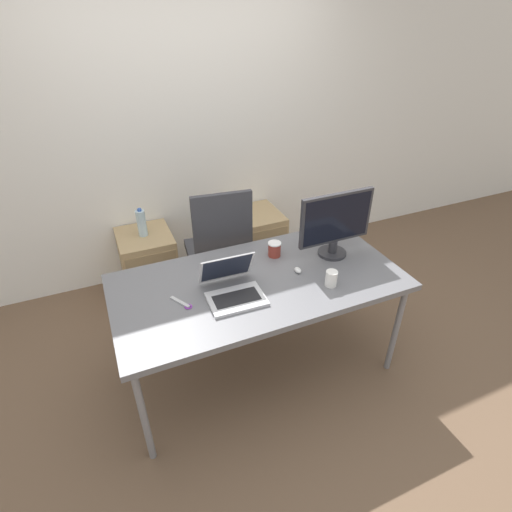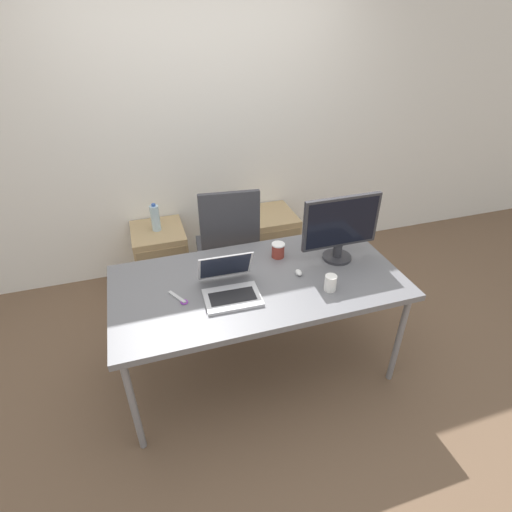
# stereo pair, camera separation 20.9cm
# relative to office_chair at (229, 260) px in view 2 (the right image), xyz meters

# --- Properties ---
(ground_plane) EXTENTS (14.00, 14.00, 0.00)m
(ground_plane) POSITION_rel_office_chair_xyz_m (0.00, -0.78, -0.43)
(ground_plane) COLOR brown
(wall_back) EXTENTS (10.00, 0.05, 2.60)m
(wall_back) POSITION_rel_office_chair_xyz_m (0.00, 0.74, 0.87)
(wall_back) COLOR white
(wall_back) RESTS_ON ground_plane
(desk) EXTENTS (1.80, 0.90, 0.76)m
(desk) POSITION_rel_office_chair_xyz_m (0.00, -0.78, 0.29)
(desk) COLOR slate
(desk) RESTS_ON ground_plane
(office_chair) EXTENTS (0.56, 0.58, 1.11)m
(office_chair) POSITION_rel_office_chair_xyz_m (0.00, 0.00, 0.00)
(office_chair) COLOR #232326
(office_chair) RESTS_ON ground_plane
(cabinet_left) EXTENTS (0.45, 0.50, 0.56)m
(cabinet_left) POSITION_rel_office_chair_xyz_m (-0.52, 0.45, -0.15)
(cabinet_left) COLOR tan
(cabinet_left) RESTS_ON ground_plane
(cabinet_right) EXTENTS (0.45, 0.50, 0.56)m
(cabinet_right) POSITION_rel_office_chair_xyz_m (0.52, 0.45, -0.15)
(cabinet_right) COLOR tan
(cabinet_right) RESTS_ON ground_plane
(water_bottle) EXTENTS (0.08, 0.08, 0.25)m
(water_bottle) POSITION_rel_office_chair_xyz_m (-0.52, 0.45, 0.25)
(water_bottle) COLOR silver
(water_bottle) RESTS_ON cabinet_left
(laptop_center) EXTENTS (0.34, 0.35, 0.23)m
(laptop_center) POSITION_rel_office_chair_xyz_m (-0.20, -0.86, 0.38)
(laptop_center) COLOR silver
(laptop_center) RESTS_ON desk
(monitor) EXTENTS (0.52, 0.19, 0.45)m
(monitor) POSITION_rel_office_chair_xyz_m (0.59, -0.71, 0.57)
(monitor) COLOR #2D2D33
(monitor) RESTS_ON desk
(mouse) EXTENTS (0.04, 0.06, 0.03)m
(mouse) POSITION_rel_office_chair_xyz_m (0.27, -0.81, 0.35)
(mouse) COLOR silver
(mouse) RESTS_ON desk
(coffee_cup_white) EXTENTS (0.07, 0.07, 0.10)m
(coffee_cup_white) POSITION_rel_office_chair_xyz_m (0.38, -1.01, 0.39)
(coffee_cup_white) COLOR white
(coffee_cup_white) RESTS_ON desk
(coffee_cup_brown) EXTENTS (0.09, 0.09, 0.10)m
(coffee_cup_brown) POSITION_rel_office_chair_xyz_m (0.22, -0.56, 0.39)
(coffee_cup_brown) COLOR maroon
(coffee_cup_brown) RESTS_ON desk
(scissors) EXTENTS (0.11, 0.16, 0.01)m
(scissors) POSITION_rel_office_chair_xyz_m (-0.49, -0.83, 0.34)
(scissors) COLOR #B2B2B7
(scissors) RESTS_ON desk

